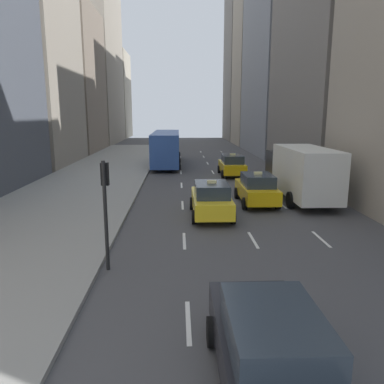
% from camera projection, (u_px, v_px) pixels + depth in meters
% --- Properties ---
extents(sidewalk_left, '(8.00, 66.00, 0.15)m').
position_uv_depth(sidewalk_left, '(89.00, 182.00, 27.53)').
color(sidewalk_left, gray).
rests_on(sidewalk_left, ground).
extents(lane_markings, '(5.72, 56.00, 0.01)m').
position_uv_depth(lane_markings, '(226.00, 194.00, 23.98)').
color(lane_markings, white).
rests_on(lane_markings, ground).
extents(building_row_left, '(6.00, 86.54, 36.13)m').
position_uv_depth(building_row_left, '(45.00, 20.00, 38.37)').
color(building_row_left, gray).
rests_on(building_row_left, ground).
extents(building_row_right, '(6.00, 80.45, 32.18)m').
position_uv_depth(building_row_right, '(293.00, 28.00, 40.20)').
color(building_row_right, slate).
rests_on(building_row_right, ground).
extents(taxi_lead, '(2.02, 4.40, 1.87)m').
position_uv_depth(taxi_lead, '(257.00, 189.00, 21.11)').
color(taxi_lead, yellow).
rests_on(taxi_lead, ground).
extents(taxi_second, '(2.02, 4.40, 1.87)m').
position_uv_depth(taxi_second, '(232.00, 165.00, 30.75)').
color(taxi_second, yellow).
rests_on(taxi_second, ground).
extents(taxi_third, '(2.02, 4.40, 1.87)m').
position_uv_depth(taxi_third, '(211.00, 199.00, 18.47)').
color(taxi_third, yellow).
rests_on(taxi_third, ground).
extents(sedan_black_near, '(2.02, 4.58, 1.74)m').
position_uv_depth(sedan_black_near, '(270.00, 350.00, 6.67)').
color(sedan_black_near, black).
rests_on(sedan_black_near, ground).
extents(city_bus, '(2.80, 11.61, 3.25)m').
position_uv_depth(city_bus, '(166.00, 147.00, 37.03)').
color(city_bus, '#2D519E').
rests_on(city_bus, ground).
extents(box_truck, '(2.58, 8.40, 3.15)m').
position_uv_depth(box_truck, '(300.00, 171.00, 22.14)').
color(box_truck, '#262628').
rests_on(box_truck, ground).
extents(traffic_light_pole, '(0.24, 0.42, 3.60)m').
position_uv_depth(traffic_light_pole, '(105.00, 197.00, 11.91)').
color(traffic_light_pole, black).
rests_on(traffic_light_pole, ground).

